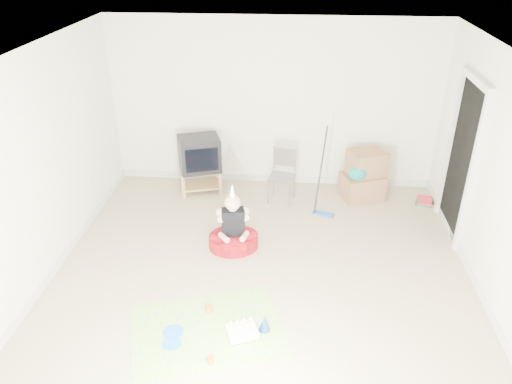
# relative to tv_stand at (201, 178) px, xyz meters

# --- Properties ---
(ground) EXTENTS (5.00, 5.00, 0.00)m
(ground) POSITION_rel_tv_stand_xyz_m (1.09, -2.03, -0.24)
(ground) COLOR tan
(ground) RESTS_ON ground
(doorway_recess) EXTENTS (0.02, 0.90, 2.05)m
(doorway_recess) POSITION_rel_tv_stand_xyz_m (3.57, -0.83, 0.79)
(doorway_recess) COLOR black
(doorway_recess) RESTS_ON ground
(tv_stand) EXTENTS (0.71, 0.54, 0.39)m
(tv_stand) POSITION_rel_tv_stand_xyz_m (0.00, 0.00, 0.00)
(tv_stand) COLOR #9F7948
(tv_stand) RESTS_ON ground
(crt_tv) EXTENTS (0.73, 0.66, 0.52)m
(crt_tv) POSITION_rel_tv_stand_xyz_m (-0.00, 0.00, 0.41)
(crt_tv) COLOR black
(crt_tv) RESTS_ON tv_stand
(folding_chair) EXTENTS (0.43, 0.42, 0.82)m
(folding_chair) POSITION_rel_tv_stand_xyz_m (1.26, -0.20, 0.16)
(folding_chair) COLOR gray
(folding_chair) RESTS_ON ground
(cardboard_boxes) EXTENTS (0.71, 0.65, 0.75)m
(cardboard_boxes) POSITION_rel_tv_stand_xyz_m (2.49, 0.01, 0.12)
(cardboard_boxes) COLOR #976949
(cardboard_boxes) RESTS_ON ground
(floor_mop) EXTENTS (0.33, 0.40, 1.24)m
(floor_mop) POSITION_rel_tv_stand_xyz_m (1.88, -0.58, 0.02)
(floor_mop) COLOR blue
(floor_mop) RESTS_ON ground
(book_pile) EXTENTS (0.30, 0.34, 0.06)m
(book_pile) POSITION_rel_tv_stand_xyz_m (3.43, -0.09, -0.21)
(book_pile) COLOR #216538
(book_pile) RESTS_ON ground
(seated_woman) EXTENTS (0.75, 0.75, 0.92)m
(seated_woman) POSITION_rel_tv_stand_xyz_m (0.69, -1.49, -0.04)
(seated_woman) COLOR maroon
(seated_woman) RESTS_ON ground
(party_mat) EXTENTS (1.80, 1.52, 0.01)m
(party_mat) POSITION_rel_tv_stand_xyz_m (0.60, -3.02, -0.23)
(party_mat) COLOR #FF3594
(party_mat) RESTS_ON ground
(birthday_cake) EXTENTS (0.37, 0.34, 0.15)m
(birthday_cake) POSITION_rel_tv_stand_xyz_m (0.97, -3.07, -0.19)
(birthday_cake) COLOR white
(birthday_cake) RESTS_ON party_mat
(blue_plate_near) EXTENTS (0.22, 0.22, 0.01)m
(blue_plate_near) POSITION_rel_tv_stand_xyz_m (0.26, -3.09, -0.23)
(blue_plate_near) COLOR blue
(blue_plate_near) RESTS_ON party_mat
(blue_plate_far) EXTENTS (0.23, 0.23, 0.01)m
(blue_plate_far) POSITION_rel_tv_stand_xyz_m (0.28, -3.24, -0.23)
(blue_plate_far) COLOR blue
(blue_plate_far) RESTS_ON party_mat
(orange_cup_near) EXTENTS (0.10, 0.10, 0.08)m
(orange_cup_near) POSITION_rel_tv_stand_xyz_m (0.58, -2.75, -0.19)
(orange_cup_near) COLOR orange
(orange_cup_near) RESTS_ON party_mat
(orange_cup_far) EXTENTS (0.07, 0.07, 0.08)m
(orange_cup_far) POSITION_rel_tv_stand_xyz_m (0.71, -3.45, -0.19)
(orange_cup_far) COLOR orange
(orange_cup_far) RESTS_ON party_mat
(blue_party_hat) EXTENTS (0.17, 0.17, 0.18)m
(blue_party_hat) POSITION_rel_tv_stand_xyz_m (1.19, -2.97, -0.14)
(blue_party_hat) COLOR blue
(blue_party_hat) RESTS_ON party_mat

